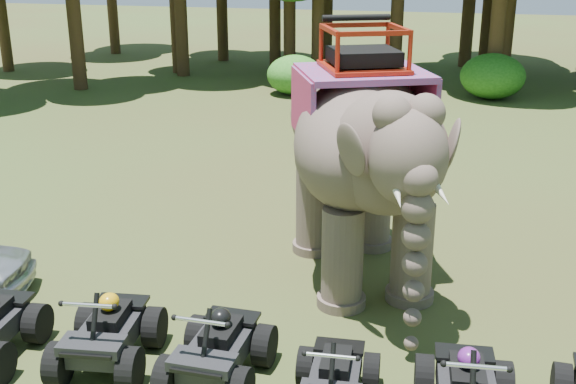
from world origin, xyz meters
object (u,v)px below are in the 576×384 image
at_px(elephant, 362,154).
at_px(atv_2, 217,340).
at_px(atv_1, 107,324).
at_px(atv_3, 335,371).
at_px(atv_4, 468,383).

bearing_deg(elephant, atv_2, -133.49).
height_order(elephant, atv_1, elephant).
distance_m(atv_1, atv_2, 1.77).
bearing_deg(elephant, atv_3, -109.53).
bearing_deg(atv_3, elephant, 90.54).
xyz_separation_m(atv_1, atv_4, (5.31, -0.33, -0.01)).
distance_m(elephant, atv_4, 5.09).
relative_size(atv_1, atv_2, 1.01).
bearing_deg(atv_1, elephant, 44.68).
distance_m(elephant, atv_3, 4.70).
height_order(elephant, atv_4, elephant).
xyz_separation_m(elephant, atv_3, (0.26, -4.33, -1.82)).
bearing_deg(atv_3, atv_4, -2.98).
bearing_deg(atv_4, atv_1, 172.32).
height_order(atv_2, atv_3, atv_2).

